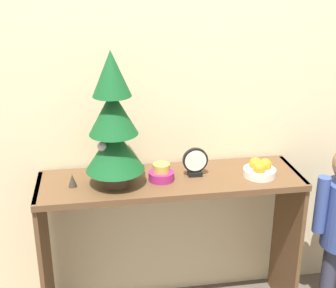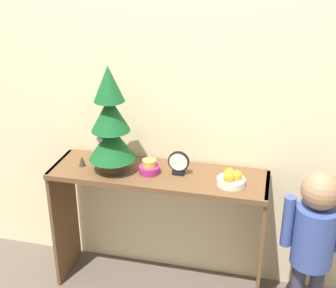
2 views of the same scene
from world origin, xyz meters
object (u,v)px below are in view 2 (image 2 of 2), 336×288
singing_bowl (149,168)px  desk_clock (179,163)px  child_figure (315,232)px  figurine (82,161)px  fruit_bowl (231,179)px  mini_tree (111,123)px

singing_bowl → desk_clock: size_ratio=0.85×
desk_clock → child_figure: bearing=-6.4°
singing_bowl → figurine: (-0.41, -0.01, -0.00)m
child_figure → fruit_bowl: bearing=175.5°
fruit_bowl → singing_bowl: (-0.47, 0.03, -0.00)m
mini_tree → fruit_bowl: (0.68, -0.01, -0.26)m
mini_tree → figurine: 0.32m
figurine → child_figure: child_figure is taller
desk_clock → figurine: (-0.57, -0.03, -0.04)m
mini_tree → fruit_bowl: mini_tree is taller
desk_clock → figurine: size_ratio=2.30×
fruit_bowl → child_figure: child_figure is taller
fruit_bowl → figurine: size_ratio=2.52×
mini_tree → child_figure: bearing=-2.4°
mini_tree → singing_bowl: bearing=4.7°
mini_tree → figurine: bearing=176.5°
desk_clock → singing_bowl: bearing=-172.9°
mini_tree → fruit_bowl: bearing=-1.0°
mini_tree → figurine: size_ratio=10.07×
fruit_bowl → figurine: 0.88m
figurine → child_figure: bearing=-2.6°
figurine → child_figure: (1.34, -0.06, -0.24)m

